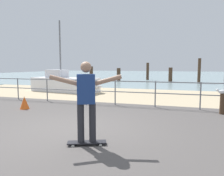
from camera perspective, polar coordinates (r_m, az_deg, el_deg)
name	(u,v)px	position (r m, az deg, el deg)	size (l,w,h in m)	color
ground_plane	(53,143)	(4.88, -15.57, -14.03)	(24.00, 10.00, 0.04)	#514C49
beach_strip	(132,95)	(12.20, 5.43, -1.81)	(24.00, 6.00, 0.04)	tan
sea_surface	(165,75)	(39.93, 13.98, 3.45)	(72.00, 50.00, 0.04)	#849EA3
railing_fence	(79,87)	(9.45, -8.77, 0.15)	(13.26, 0.05, 1.05)	slate
sailboat	(67,84)	(13.65, -12.03, 1.10)	(5.06, 2.03, 4.44)	silver
skateboard	(87,142)	(4.58, -6.75, -14.29)	(0.82, 0.49, 0.08)	black
skateboarder	(86,97)	(4.34, -6.90, -2.45)	(1.37, 0.64, 1.65)	#26262B
bollard_short	(223,104)	(8.11, 27.53, -3.90)	(0.18, 0.18, 0.71)	#422D1E
seagull	(223,92)	(8.04, 27.56, -0.88)	(0.49, 0.19, 0.18)	white
groyne_post_0	(91,74)	(22.21, -5.58, 3.75)	(0.36, 0.36, 1.58)	#422D1E
groyne_post_1	(119,75)	(22.47, 1.79, 3.58)	(0.40, 0.40, 1.40)	#422D1E
groyne_post_2	(148,71)	(24.88, 9.53, 4.41)	(0.31, 0.31, 1.99)	#422D1E
groyne_post_3	(170,75)	(22.93, 15.40, 3.49)	(0.39, 0.39, 1.47)	#422D1E
groyne_post_4	(199,71)	(21.15, 22.34, 4.23)	(0.27, 0.27, 2.33)	#422D1E
traffic_cone	(25,103)	(8.72, -22.41, -3.71)	(0.36, 0.36, 0.50)	#E55919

